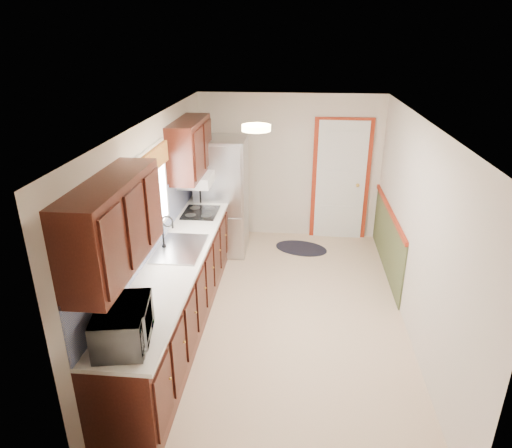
# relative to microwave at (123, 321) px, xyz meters

# --- Properties ---
(room_shell) EXTENTS (3.20, 5.20, 2.52)m
(room_shell) POSITION_rel_microwave_xyz_m (1.20, 1.95, 0.06)
(room_shell) COLOR beige
(room_shell) RESTS_ON ground
(kitchen_run) EXTENTS (0.63, 4.00, 2.20)m
(kitchen_run) POSITION_rel_microwave_xyz_m (-0.04, 1.66, -0.33)
(kitchen_run) COLOR #36120C
(kitchen_run) RESTS_ON ground
(back_wall_trim) EXTENTS (1.12, 2.30, 2.08)m
(back_wall_trim) POSITION_rel_microwave_xyz_m (2.19, 4.16, -0.25)
(back_wall_trim) COLOR #992610
(back_wall_trim) RESTS_ON ground
(ceiling_fixture) EXTENTS (0.30, 0.30, 0.06)m
(ceiling_fixture) POSITION_rel_microwave_xyz_m (0.90, 1.75, 1.22)
(ceiling_fixture) COLOR #FFD88C
(ceiling_fixture) RESTS_ON room_shell
(microwave) EXTENTS (0.43, 0.64, 0.40)m
(microwave) POSITION_rel_microwave_xyz_m (0.00, 0.00, 0.00)
(microwave) COLOR white
(microwave) RESTS_ON kitchen_run
(refrigerator) EXTENTS (0.77, 0.77, 1.83)m
(refrigerator) POSITION_rel_microwave_xyz_m (0.18, 3.70, -0.23)
(refrigerator) COLOR #B7B7BC
(refrigerator) RESTS_ON ground
(rug) EXTENTS (0.97, 0.76, 0.01)m
(rug) POSITION_rel_microwave_xyz_m (1.44, 3.85, -1.13)
(rug) COLOR black
(rug) RESTS_ON ground
(cooktop) EXTENTS (0.47, 0.56, 0.02)m
(cooktop) POSITION_rel_microwave_xyz_m (0.01, 2.90, -0.19)
(cooktop) COLOR black
(cooktop) RESTS_ON kitchen_run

